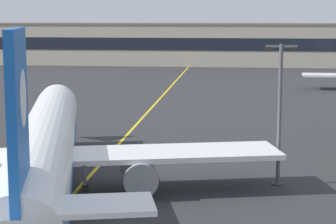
{
  "coord_description": "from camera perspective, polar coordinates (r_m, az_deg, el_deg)",
  "views": [
    {
      "loc": [
        11.44,
        -31.35,
        12.29
      ],
      "look_at": [
        6.53,
        10.66,
        5.62
      ],
      "focal_mm": 68.01,
      "sensor_mm": 36.0,
      "label": 1
    }
  ],
  "objects": [
    {
      "name": "taxiway_centreline",
      "position": [
        63.61,
        -3.83,
        -2.2
      ],
      "size": [
        1.59,
        180.0,
        0.01
      ],
      "primitive_type": "cube",
      "rotation": [
        0.0,
        0.0,
        0.01
      ],
      "color": "yellow",
      "rests_on": "ground"
    },
    {
      "name": "airliner_foreground",
      "position": [
        42.84,
        -10.98,
        -3.23
      ],
      "size": [
        32.21,
        40.94,
        11.65
      ],
      "color": "white",
      "rests_on": "ground"
    },
    {
      "name": "apron_lamp_post",
      "position": [
        45.61,
        9.97,
        0.03
      ],
      "size": [
        2.24,
        0.9,
        10.08
      ],
      "color": "#515156",
      "rests_on": "ground"
    },
    {
      "name": "safety_cone_by_nose_gear",
      "position": [
        57.62,
        -6.31,
        -3.16
      ],
      "size": [
        0.44,
        0.44,
        0.55
      ],
      "color": "orange",
      "rests_on": "ground"
    },
    {
      "name": "terminal_building",
      "position": [
        150.24,
        0.1,
        6.15
      ],
      "size": [
        170.37,
        12.4,
        9.86
      ],
      "color": "#B2A893",
      "rests_on": "ground"
    }
  ]
}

